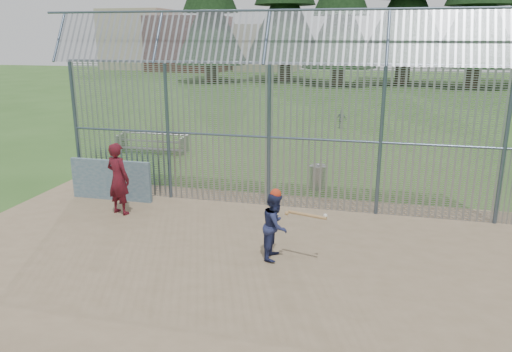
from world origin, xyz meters
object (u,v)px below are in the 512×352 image
(batter, at_px, (275,226))
(trash_can, at_px, (318,177))
(bleacher, at_px, (153,142))
(onlooker, at_px, (118,179))
(dugout_wall, at_px, (111,180))

(batter, distance_m, trash_can, 5.40)
(trash_can, distance_m, bleacher, 8.10)
(batter, height_order, onlooker, onlooker)
(dugout_wall, bearing_deg, trash_can, 24.50)
(batter, distance_m, onlooker, 4.98)
(dugout_wall, xyz_separation_m, onlooker, (0.82, -1.02, 0.38))
(bleacher, bearing_deg, batter, -51.56)
(onlooker, relative_size, trash_can, 2.40)
(bleacher, bearing_deg, trash_can, -25.51)
(onlooker, bearing_deg, dugout_wall, -34.20)
(onlooker, bearing_deg, trash_can, -126.44)
(trash_can, bearing_deg, dugout_wall, -155.50)
(batter, xyz_separation_m, trash_can, (0.27, 5.38, -0.38))
(batter, relative_size, trash_can, 1.80)
(dugout_wall, relative_size, batter, 1.69)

